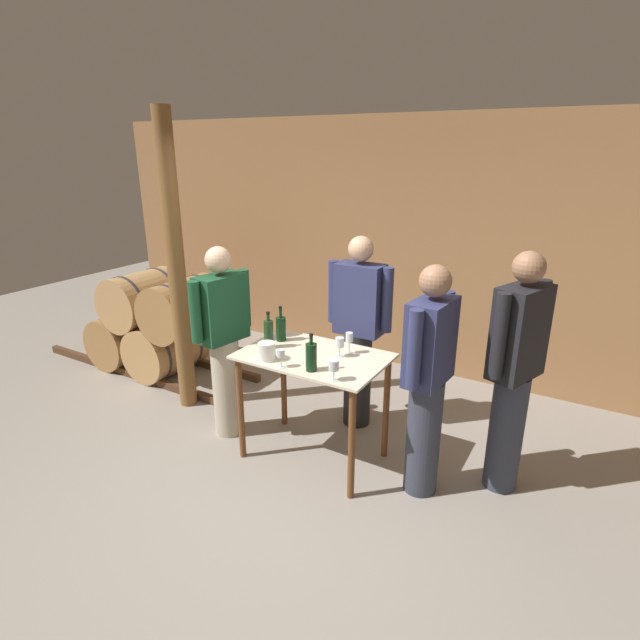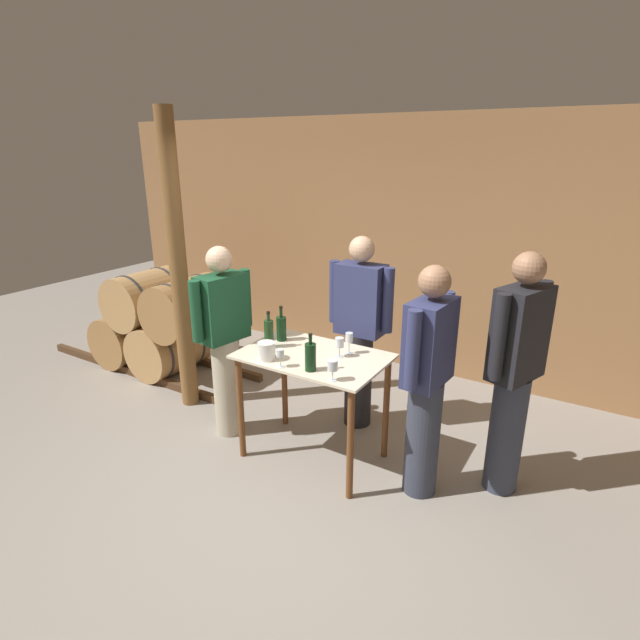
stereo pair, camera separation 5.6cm
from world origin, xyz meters
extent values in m
plane|color=gray|center=(0.00, 0.00, 0.00)|extent=(14.00, 14.00, 0.00)
cube|color=#996B42|center=(0.00, 2.63, 1.35)|extent=(8.40, 0.05, 2.70)
cube|color=#4C331E|center=(-2.57, 0.79, 0.04)|extent=(2.66, 0.06, 0.08)
cube|color=#4C331E|center=(-2.57, 1.39, 0.04)|extent=(2.66, 0.06, 0.08)
cylinder|color=#9E7242|center=(-2.88, 1.09, 0.30)|extent=(0.59, 0.75, 0.59)
cylinder|color=#38383D|center=(-2.88, 0.86, 0.30)|extent=(0.61, 0.03, 0.61)
cylinder|color=#38383D|center=(-2.88, 1.32, 0.30)|extent=(0.61, 0.03, 0.61)
cylinder|color=tan|center=(-2.26, 1.09, 0.30)|extent=(0.59, 0.75, 0.59)
cylinder|color=#38383D|center=(-2.26, 0.86, 0.30)|extent=(0.61, 0.03, 0.61)
cylinder|color=#38383D|center=(-2.26, 1.32, 0.30)|extent=(0.61, 0.03, 0.61)
cylinder|color=tan|center=(-2.57, 1.09, 0.80)|extent=(0.59, 0.75, 0.59)
cylinder|color=#38383D|center=(-2.57, 0.86, 0.80)|extent=(0.61, 0.03, 0.61)
cylinder|color=#38383D|center=(-2.57, 1.32, 0.80)|extent=(0.61, 0.03, 0.61)
cylinder|color=#9E7242|center=(-1.95, 1.09, 0.80)|extent=(0.59, 0.75, 0.59)
cylinder|color=#38383D|center=(-1.95, 0.86, 0.80)|extent=(0.61, 0.03, 0.61)
cylinder|color=#38383D|center=(-1.95, 1.32, 0.80)|extent=(0.61, 0.03, 0.61)
cube|color=beige|center=(-0.04, 0.55, 0.88)|extent=(1.10, 0.71, 0.02)
cylinder|color=brown|center=(-0.53, 0.25, 0.43)|extent=(0.05, 0.05, 0.87)
cylinder|color=brown|center=(0.45, 0.25, 0.43)|extent=(0.05, 0.05, 0.87)
cylinder|color=brown|center=(-0.53, 0.85, 0.43)|extent=(0.05, 0.05, 0.87)
cylinder|color=brown|center=(0.45, 0.85, 0.43)|extent=(0.05, 0.05, 0.87)
cylinder|color=brown|center=(-1.55, 0.68, 1.35)|extent=(0.16, 0.16, 2.70)
cylinder|color=black|center=(-0.42, 0.67, 0.99)|extent=(0.08, 0.08, 0.20)
cylinder|color=black|center=(-0.42, 0.67, 1.13)|extent=(0.02, 0.02, 0.09)
cylinder|color=black|center=(-0.42, 0.67, 1.17)|extent=(0.03, 0.03, 0.02)
cylinder|color=#193819|center=(-0.42, 0.50, 1.00)|extent=(0.07, 0.07, 0.22)
cylinder|color=#193819|center=(-0.42, 0.50, 1.15)|extent=(0.02, 0.02, 0.07)
cylinder|color=black|center=(-0.42, 0.50, 1.17)|extent=(0.03, 0.03, 0.02)
cylinder|color=black|center=(0.09, 0.31, 0.99)|extent=(0.08, 0.08, 0.20)
cylinder|color=black|center=(0.09, 0.31, 1.13)|extent=(0.02, 0.02, 0.08)
cylinder|color=black|center=(0.09, 0.31, 1.16)|extent=(0.03, 0.03, 0.02)
cylinder|color=silver|center=(-0.12, 0.25, 0.89)|extent=(0.06, 0.06, 0.00)
cylinder|color=silver|center=(-0.12, 0.25, 0.93)|extent=(0.01, 0.01, 0.08)
cylinder|color=silver|center=(-0.12, 0.25, 1.00)|extent=(0.06, 0.06, 0.06)
cylinder|color=silver|center=(0.14, 0.62, 0.89)|extent=(0.06, 0.06, 0.00)
cylinder|color=silver|center=(0.14, 0.62, 0.93)|extent=(0.01, 0.01, 0.08)
cylinder|color=silver|center=(0.14, 0.62, 1.01)|extent=(0.07, 0.07, 0.07)
cylinder|color=silver|center=(0.17, 0.72, 0.89)|extent=(0.06, 0.06, 0.00)
cylinder|color=silver|center=(0.17, 0.72, 0.94)|extent=(0.01, 0.01, 0.09)
cylinder|color=silver|center=(0.17, 0.72, 1.02)|extent=(0.06, 0.06, 0.07)
cylinder|color=silver|center=(0.30, 0.25, 0.89)|extent=(0.06, 0.06, 0.00)
cylinder|color=silver|center=(0.30, 0.25, 0.93)|extent=(0.01, 0.01, 0.07)
cylinder|color=silver|center=(0.30, 0.25, 1.00)|extent=(0.07, 0.07, 0.07)
cylinder|color=white|center=(-0.29, 0.30, 0.96)|extent=(0.13, 0.13, 0.13)
cylinder|color=#333847|center=(0.84, 0.60, 0.43)|extent=(0.24, 0.24, 0.87)
cube|color=navy|center=(0.84, 0.60, 1.16)|extent=(0.25, 0.42, 0.58)
sphere|color=#9E7051|center=(0.84, 0.60, 1.57)|extent=(0.21, 0.21, 0.21)
cylinder|color=navy|center=(0.86, 0.85, 1.19)|extent=(0.09, 0.09, 0.52)
cylinder|color=navy|center=(0.82, 0.35, 1.19)|extent=(0.09, 0.09, 0.52)
cylinder|color=#B7AD93|center=(-0.87, 0.49, 0.43)|extent=(0.24, 0.24, 0.87)
cube|color=#194C2D|center=(-0.87, 0.49, 1.14)|extent=(0.29, 0.43, 0.55)
sphere|color=beige|center=(-0.87, 0.49, 1.54)|extent=(0.21, 0.21, 0.21)
cylinder|color=#194C2D|center=(-0.92, 0.24, 1.17)|extent=(0.09, 0.09, 0.49)
cylinder|color=#194C2D|center=(-0.83, 0.73, 1.17)|extent=(0.09, 0.09, 0.49)
cylinder|color=#333847|center=(1.33, 0.94, 0.44)|extent=(0.24, 0.24, 0.89)
cube|color=black|center=(1.33, 0.94, 1.21)|extent=(0.34, 0.45, 0.64)
sphere|color=#9E7051|center=(1.33, 0.94, 1.65)|extent=(0.21, 0.21, 0.21)
cylinder|color=black|center=(1.42, 1.18, 1.24)|extent=(0.09, 0.09, 0.57)
cylinder|color=black|center=(1.25, 0.71, 1.24)|extent=(0.09, 0.09, 0.57)
cylinder|color=#232328|center=(0.02, 1.20, 0.43)|extent=(0.24, 0.24, 0.87)
cube|color=navy|center=(0.02, 1.20, 1.17)|extent=(0.40, 0.22, 0.60)
sphere|color=tan|center=(0.02, 1.20, 1.60)|extent=(0.21, 0.21, 0.21)
cylinder|color=navy|center=(0.27, 1.20, 1.20)|extent=(0.09, 0.09, 0.54)
cylinder|color=navy|center=(-0.23, 1.20, 1.20)|extent=(0.09, 0.09, 0.54)
camera|label=1|loc=(1.77, -2.41, 2.38)|focal=28.00mm
camera|label=2|loc=(1.82, -2.38, 2.38)|focal=28.00mm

